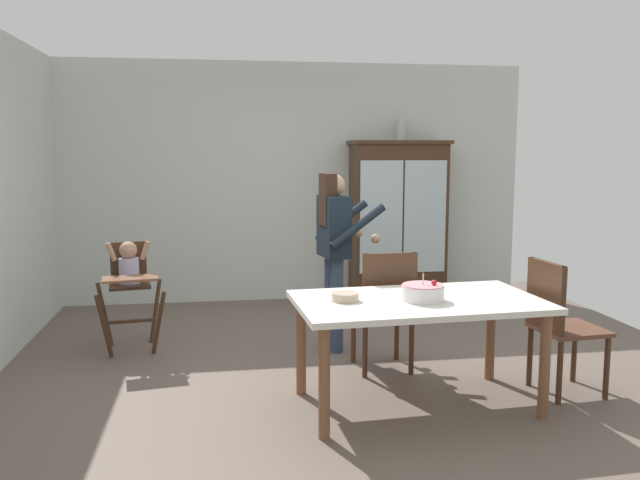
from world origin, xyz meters
name	(u,v)px	position (x,y,z in m)	size (l,w,h in m)	color
ground_plane	(336,372)	(0.00, 0.00, 0.00)	(6.24, 6.24, 0.00)	#66564C
wall_back	(295,183)	(0.00, 2.63, 1.35)	(5.32, 0.06, 2.70)	silver
china_cabinet	(398,221)	(1.15, 2.37, 0.92)	(1.12, 0.48, 1.83)	#422819
ceramic_vase	(401,130)	(1.16, 2.37, 1.95)	(0.13, 0.13, 0.27)	#B2B7B2
high_chair_with_toddler	(129,276)	(-1.65, 0.86, 0.65)	(0.65, 0.75, 0.95)	#422819
adult_person	(335,239)	(0.10, 0.59, 0.97)	(0.56, 0.54, 1.53)	#33425B
dining_table	(418,312)	(0.42, -0.74, 0.65)	(1.69, 1.02, 0.74)	silver
birthday_cake	(423,292)	(0.44, -0.78, 0.79)	(0.28, 0.28, 0.19)	white
serving_bowl	(345,297)	(-0.07, -0.72, 0.77)	(0.18, 0.18, 0.06)	#C6AD93
dining_chair_far_side	(386,303)	(0.38, -0.06, 0.56)	(0.46, 0.46, 0.96)	#422819
dining_chair_right_end	(557,318)	(1.46, -0.68, 0.56)	(0.48, 0.48, 0.96)	#422819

